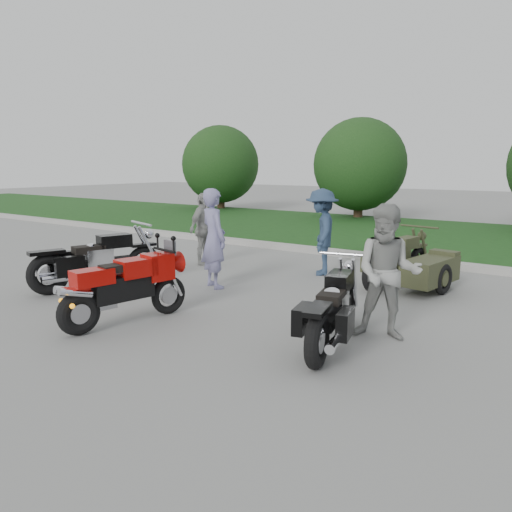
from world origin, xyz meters
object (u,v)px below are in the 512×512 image
Objects in this scene: cruiser_left at (93,262)px; person_back at (203,229)px; cruiser_right at (333,313)px; person_denim at (321,232)px; person_stripe at (214,238)px; person_grey at (388,273)px; cruiser_sidecar at (415,267)px; sportbike_red at (123,286)px.

person_back is at bearing 104.51° from cruiser_left.
person_denim is at bearing 106.30° from cruiser_right.
person_denim is (2.81, 3.41, 0.39)m from cruiser_left.
cruiser_right is 1.22× the size of person_stripe.
person_stripe reaches higher than person_grey.
person_grey is at bearing 23.39° from cruiser_left.
cruiser_sidecar is 1.29× the size of person_grey.
sportbike_red is 2.33m from cruiser_left.
cruiser_left is at bearing -136.50° from cruiser_sidecar.
cruiser_right is at bearing -130.80° from person_back.
cruiser_right is at bearing 1.91° from person_denim.
person_stripe is at bearing 109.91° from sportbike_red.
person_grey is (0.50, -2.76, 0.46)m from cruiser_sidecar.
cruiser_left is 1.37× the size of person_denim.
cruiser_left is 1.33× the size of person_stripe.
person_stripe is (1.72, 1.34, 0.42)m from cruiser_left.
person_stripe is at bearing 55.80° from cruiser_left.
person_grey is (3.21, 1.56, 0.32)m from sportbike_red.
cruiser_left reaches higher than cruiser_right.
person_denim reaches higher than sportbike_red.
person_denim is 1.09× the size of person_back.
cruiser_left is 5.32m from person_grey.
sportbike_red is 4.33m from person_back.
person_grey is 1.00× the size of person_denim.
person_back is (-2.64, -0.59, -0.07)m from person_denim.
sportbike_red is 1.13× the size of person_denim.
cruiser_sidecar is (2.71, 4.32, -0.15)m from sportbike_red.
sportbike_red is at bearing -162.10° from person_back.
cruiser_sidecar is 2.85m from person_grey.
person_back is at bearing -105.23° from person_denim.
person_back is (-5.11, 2.32, -0.07)m from person_grey.
cruiser_right is 1.37× the size of person_back.
cruiser_left is at bearing -67.29° from person_denim.
cruiser_left is at bearing 164.44° from cruiser_right.
person_grey is 1.08× the size of person_back.
cruiser_left is (-2.07, 1.06, -0.07)m from sportbike_red.
cruiser_right is at bearing -79.45° from cruiser_sidecar.
cruiser_sidecar reaches higher than cruiser_right.
cruiser_right is (4.87, -0.18, -0.05)m from cruiser_left.
person_grey is at bearing -168.72° from person_stripe.
cruiser_right is 3.52m from person_stripe.
sportbike_red is 2.93m from cruiser_right.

